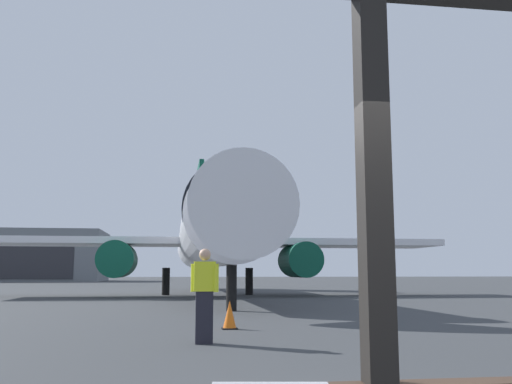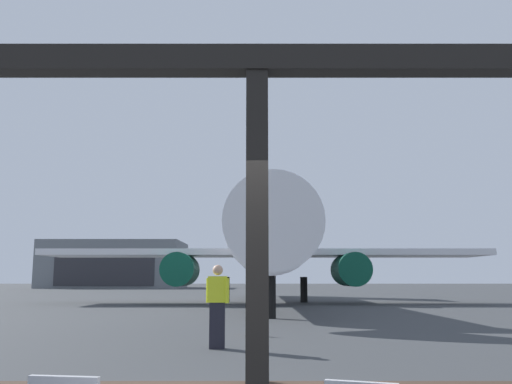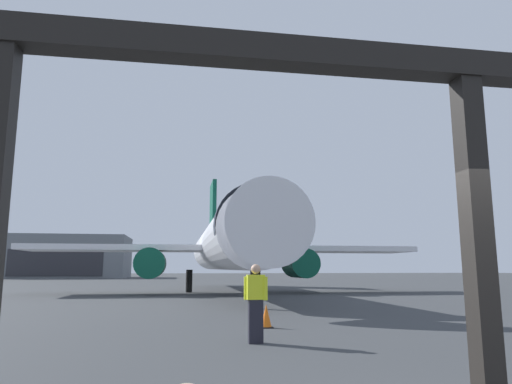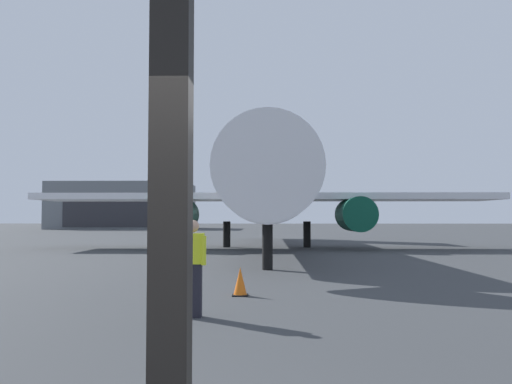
{
  "view_description": "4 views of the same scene",
  "coord_description": "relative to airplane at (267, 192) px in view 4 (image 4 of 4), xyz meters",
  "views": [
    {
      "loc": [
        -1.39,
        -3.77,
        1.31
      ],
      "look_at": [
        0.83,
        11.65,
        3.53
      ],
      "focal_mm": 39.47,
      "sensor_mm": 36.0,
      "label": 1
    },
    {
      "loc": [
        -0.01,
        -4.86,
        1.45
      ],
      "look_at": [
        -0.03,
        12.11,
        4.16
      ],
      "focal_mm": 38.14,
      "sensor_mm": 36.0,
      "label": 2
    },
    {
      "loc": [
        -2.54,
        -3.63,
        1.65
      ],
      "look_at": [
        0.19,
        12.99,
        4.44
      ],
      "focal_mm": 32.29,
      "sensor_mm": 36.0,
      "label": 3
    },
    {
      "loc": [
        0.49,
        -2.73,
        1.79
      ],
      "look_at": [
        0.1,
        17.93,
        2.77
      ],
      "focal_mm": 37.3,
      "sensor_mm": 36.0,
      "label": 4
    }
  ],
  "objects": [
    {
      "name": "ground_plane",
      "position": [
        -0.54,
        12.57,
        -3.23
      ],
      "size": [
        220.0,
        220.0,
        0.0
      ],
      "primitive_type": "plane",
      "color": "#383A3D"
    },
    {
      "name": "window_frame",
      "position": [
        -0.54,
        -27.43,
        -1.9
      ],
      "size": [
        8.06,
        0.24,
        3.6
      ],
      "color": "#38281E",
      "rests_on": "ground"
    },
    {
      "name": "airplane",
      "position": [
        0.0,
        0.0,
        0.0
      ],
      "size": [
        26.14,
        31.43,
        9.96
      ],
      "color": "silver",
      "rests_on": "ground"
    },
    {
      "name": "ground_crew_worker",
      "position": [
        -1.37,
        -20.57,
        -2.33
      ],
      "size": [
        0.51,
        0.33,
        1.74
      ],
      "color": "black",
      "rests_on": "ground"
    },
    {
      "name": "traffic_cone",
      "position": [
        -0.64,
        -17.96,
        -2.93
      ],
      "size": [
        0.36,
        0.36,
        0.65
      ],
      "color": "orange",
      "rests_on": "ground"
    },
    {
      "name": "distant_hangar",
      "position": [
        -22.57,
        53.96,
        0.34
      ],
      "size": [
        20.8,
        13.73,
        7.16
      ],
      "color": "slate",
      "rests_on": "ground"
    }
  ]
}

